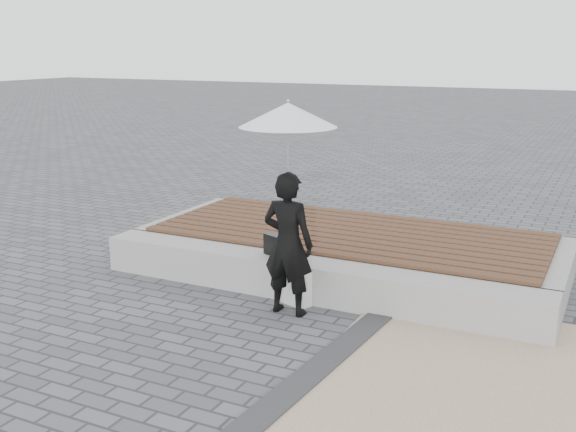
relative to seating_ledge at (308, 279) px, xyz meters
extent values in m
plane|color=#515156|center=(0.00, -1.60, -0.20)|extent=(80.00, 80.00, 0.00)
cube|color=#2F3032|center=(0.75, -2.10, -0.18)|extent=(0.61, 5.20, 0.04)
cube|color=#989994|center=(0.00, 0.00, 0.00)|extent=(5.00, 0.45, 0.40)
cube|color=#969591|center=(0.00, 1.20, 0.00)|extent=(5.00, 2.00, 0.40)
imported|color=black|center=(0.00, -0.49, 0.52)|extent=(0.53, 0.35, 1.44)
cylinder|color=#B3B3B9|center=(0.00, -0.49, 1.20)|extent=(0.02, 0.02, 0.93)
cone|color=silver|center=(0.00, -0.49, 1.78)|extent=(0.93, 0.93, 0.23)
sphere|color=#B3B3B9|center=(0.00, -0.49, 1.91)|extent=(0.03, 0.03, 0.03)
cube|color=black|center=(-0.38, 0.02, 0.31)|extent=(0.34, 0.22, 0.23)
cube|color=silver|center=(-0.04, -0.24, -0.01)|extent=(0.39, 0.26, 0.38)
cube|color=#F93D51|center=(-0.04, -0.29, 0.18)|extent=(0.32, 0.24, 0.01)
camera|label=1|loc=(2.87, -6.27, 2.41)|focal=42.76mm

